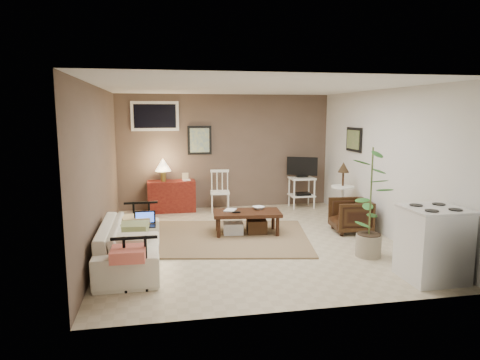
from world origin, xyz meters
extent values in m
plane|color=#C1B293|center=(0.00, 0.00, 0.00)|extent=(5.00, 5.00, 0.00)
cube|color=black|center=(-0.55, 2.48, 1.45)|extent=(0.50, 0.03, 0.60)
cube|color=black|center=(2.23, 1.05, 1.52)|extent=(0.03, 0.60, 0.45)
cube|color=white|center=(-1.45, 2.48, 1.95)|extent=(0.96, 0.03, 0.60)
cube|color=#7F6349|center=(-0.32, 0.18, 0.01)|extent=(2.90, 2.48, 0.02)
cube|color=#331A0E|center=(0.02, 0.32, 0.37)|extent=(1.16, 0.67, 0.06)
cylinder|color=#331A0E|center=(-0.48, 0.16, 0.18)|extent=(0.06, 0.06, 0.35)
cylinder|color=#331A0E|center=(0.48, 0.07, 0.18)|extent=(0.06, 0.06, 0.35)
cylinder|color=#331A0E|center=(-0.44, 0.58, 0.18)|extent=(0.06, 0.06, 0.35)
cylinder|color=#331A0E|center=(0.52, 0.49, 0.18)|extent=(0.06, 0.06, 0.35)
cube|color=black|center=(-0.17, 0.25, 0.41)|extent=(0.14, 0.06, 0.02)
cube|color=#422E17|center=(0.19, 0.31, 0.13)|extent=(0.35, 0.31, 0.24)
cube|color=silver|center=(-0.21, 0.34, 0.11)|extent=(0.35, 0.31, 0.20)
imported|color=white|center=(-1.80, -0.76, 0.38)|extent=(0.57, 1.95, 0.76)
cube|color=black|center=(-1.61, -0.48, 0.44)|extent=(0.30, 0.21, 0.02)
cube|color=black|center=(-1.61, -0.37, 0.54)|extent=(0.30, 0.02, 0.19)
cube|color=#3765FB|center=(-1.61, -0.38, 0.54)|extent=(0.25, 0.00, 0.15)
cube|color=maroon|center=(-1.16, 2.29, 0.32)|extent=(0.96, 0.43, 0.64)
cylinder|color=#9C8F3C|center=(-1.32, 2.24, 0.75)|extent=(0.11, 0.11, 0.21)
cone|color=#FFE5B7|center=(-1.32, 2.24, 0.98)|extent=(0.32, 0.32, 0.26)
cube|color=tan|center=(-0.87, 2.31, 0.71)|extent=(0.13, 0.02, 0.16)
cube|color=white|center=(-0.19, 2.07, 0.40)|extent=(0.43, 0.43, 0.04)
cylinder|color=white|center=(-0.37, 1.93, 0.19)|extent=(0.03, 0.03, 0.38)
cylinder|color=white|center=(-0.04, 1.89, 0.19)|extent=(0.03, 0.03, 0.38)
cylinder|color=white|center=(-0.33, 2.25, 0.19)|extent=(0.03, 0.03, 0.38)
cylinder|color=white|center=(0.00, 2.22, 0.19)|extent=(0.03, 0.03, 0.38)
cube|color=white|center=(-0.17, 2.24, 0.82)|extent=(0.39, 0.08, 0.05)
cube|color=white|center=(1.60, 2.16, 0.63)|extent=(0.51, 0.42, 0.04)
cube|color=white|center=(1.60, 2.16, 0.26)|extent=(0.51, 0.42, 0.03)
cylinder|color=white|center=(1.38, 1.99, 0.33)|extent=(0.03, 0.03, 0.65)
cylinder|color=white|center=(1.82, 1.99, 0.33)|extent=(0.03, 0.03, 0.65)
cylinder|color=white|center=(1.38, 2.34, 0.33)|extent=(0.03, 0.03, 0.65)
cylinder|color=white|center=(1.82, 2.34, 0.33)|extent=(0.03, 0.03, 0.65)
cube|color=black|center=(1.60, 2.16, 0.68)|extent=(0.23, 0.13, 0.03)
cube|color=black|center=(1.60, 2.16, 0.89)|extent=(0.60, 0.34, 0.39)
cube|color=#EC905B|center=(1.60, 2.16, 0.89)|extent=(0.50, 0.26, 0.32)
cube|color=black|center=(1.60, 2.12, 0.28)|extent=(0.33, 0.23, 0.09)
cylinder|color=white|center=(1.94, 0.84, 0.02)|extent=(0.29, 0.29, 0.03)
cylinder|color=white|center=(1.94, 0.84, 0.34)|extent=(0.06, 0.06, 0.63)
cylinder|color=white|center=(1.94, 0.84, 0.66)|extent=(0.42, 0.42, 0.03)
cylinder|color=black|center=(1.94, 0.84, 0.82)|extent=(0.04, 0.04, 0.27)
cone|color=#332415|center=(1.94, 0.84, 1.03)|extent=(0.21, 0.21, 0.19)
imported|color=black|center=(1.79, 0.16, 0.31)|extent=(0.62, 0.66, 0.63)
cylinder|color=gray|center=(1.50, -1.06, 0.16)|extent=(0.36, 0.36, 0.32)
cylinder|color=#4C602D|center=(1.50, -1.06, 0.94)|extent=(0.02, 0.02, 1.23)
cube|color=silver|center=(1.85, -1.99, 0.43)|extent=(0.68, 0.63, 0.87)
cube|color=silver|center=(1.85, -1.99, 0.88)|extent=(0.69, 0.65, 0.03)
cylinder|color=black|center=(1.69, -2.15, 0.90)|extent=(0.15, 0.15, 0.01)
cylinder|color=black|center=(2.00, -2.15, 0.90)|extent=(0.15, 0.15, 0.01)
cylinder|color=black|center=(1.69, -1.84, 0.90)|extent=(0.15, 0.15, 0.01)
cylinder|color=black|center=(2.00, -1.84, 0.90)|extent=(0.15, 0.15, 0.01)
imported|color=#331A0E|center=(0.25, 0.45, 0.50)|extent=(0.20, 0.11, 0.20)
imported|color=#331A0E|center=(-0.32, 0.47, 0.52)|extent=(0.17, 0.09, 0.24)
imported|color=#331A0E|center=(-0.93, 2.26, 0.74)|extent=(0.15, 0.03, 0.20)
camera|label=1|loc=(-1.38, -6.47, 2.03)|focal=32.00mm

